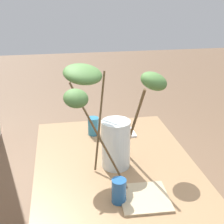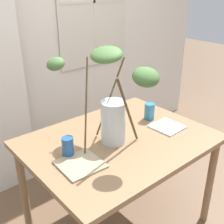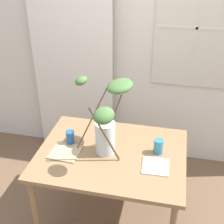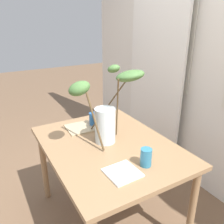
{
  "view_description": "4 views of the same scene",
  "coord_description": "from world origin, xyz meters",
  "views": [
    {
      "loc": [
        -1.56,
        0.29,
        1.73
      ],
      "look_at": [
        -0.05,
        0.02,
        1.1
      ],
      "focal_mm": 49.1,
      "sensor_mm": 36.0,
      "label": 1
    },
    {
      "loc": [
        -1.12,
        -1.24,
        1.73
      ],
      "look_at": [
        -0.08,
        -0.02,
        0.99
      ],
      "focal_mm": 45.74,
      "sensor_mm": 36.0,
      "label": 2
    },
    {
      "loc": [
        0.43,
        -1.97,
        2.34
      ],
      "look_at": [
        0.0,
        0.01,
        1.15
      ],
      "focal_mm": 49.07,
      "sensor_mm": 36.0,
      "label": 3
    },
    {
      "loc": [
        1.43,
        -0.79,
        1.69
      ],
      "look_at": [
        -0.03,
        0.05,
        1.02
      ],
      "focal_mm": 37.74,
      "sensor_mm": 36.0,
      "label": 4
    }
  ],
  "objects": [
    {
      "name": "dining_table",
      "position": [
        0.0,
        0.0,
        0.68
      ],
      "size": [
        1.22,
        0.93,
        0.76
      ],
      "color": "#93704C",
      "rests_on": "ground"
    },
    {
      "name": "plate_square_left",
      "position": [
        -0.37,
        -0.08,
        0.77
      ],
      "size": [
        0.25,
        0.25,
        0.01
      ],
      "primitive_type": "cube",
      "rotation": [
        0.0,
        0.0,
        -0.05
      ],
      "color": "tan",
      "rests_on": "dining_table"
    },
    {
      "name": "plate_square_right",
      "position": [
        0.37,
        -0.11,
        0.77
      ],
      "size": [
        0.21,
        0.21,
        0.01
      ],
      "primitive_type": "cube",
      "rotation": [
        0.0,
        0.0,
        0.04
      ],
      "color": "white",
      "rests_on": "dining_table"
    },
    {
      "name": "vase_with_branches",
      "position": [
        -0.04,
        0.02,
        1.05
      ],
      "size": [
        0.57,
        0.63,
        0.61
      ],
      "color": "silver",
      "rests_on": "dining_table"
    },
    {
      "name": "drinking_glass_blue_left",
      "position": [
        -0.37,
        0.05,
        0.83
      ],
      "size": [
        0.07,
        0.07,
        0.12
      ],
      "primitive_type": "cylinder",
      "color": "#235693",
      "rests_on": "dining_table"
    },
    {
      "name": "drinking_glass_blue_right",
      "position": [
        0.38,
        0.08,
        0.83
      ],
      "size": [
        0.08,
        0.08,
        0.13
      ],
      "primitive_type": "cylinder",
      "color": "teal",
      "rests_on": "dining_table"
    }
  ]
}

